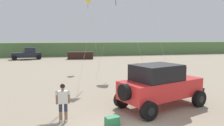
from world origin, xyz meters
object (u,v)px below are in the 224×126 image
(cooler_box, at_px, (112,121))
(distant_pickup, at_px, (27,54))
(jeep, at_px, (160,85))
(person_watching, at_px, (63,101))
(distant_sedan, at_px, (81,55))
(kite_white_parafoil, at_px, (89,1))

(cooler_box, bearing_deg, distant_pickup, 88.33)
(jeep, distance_m, person_watching, 4.98)
(jeep, distance_m, distant_pickup, 29.83)
(cooler_box, bearing_deg, distant_sedan, 71.84)
(person_watching, xyz_separation_m, distant_sedan, (2.90, 27.46, -0.34))
(cooler_box, relative_size, distant_pickup, 0.12)
(person_watching, xyz_separation_m, kite_white_parafoil, (3.17, 16.80, 6.90))
(person_watching, relative_size, distant_sedan, 0.40)
(jeep, bearing_deg, kite_white_parafoil, 96.16)
(cooler_box, height_order, distant_pickup, distant_pickup)
(jeep, relative_size, cooler_box, 8.93)
(person_watching, relative_size, cooler_box, 2.98)
(jeep, bearing_deg, person_watching, -169.78)
(cooler_box, height_order, distant_sedan, distant_sedan)
(distant_pickup, bearing_deg, kite_white_parafoil, -53.23)
(jeep, relative_size, kite_white_parafoil, 0.60)
(kite_white_parafoil, bearing_deg, distant_pickup, 126.77)
(person_watching, height_order, cooler_box, person_watching)
(jeep, xyz_separation_m, distant_sedan, (-1.99, 26.58, -0.60))
(jeep, distance_m, distant_sedan, 26.66)
(person_watching, distance_m, kite_white_parafoil, 18.44)
(cooler_box, distance_m, distant_pickup, 30.63)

